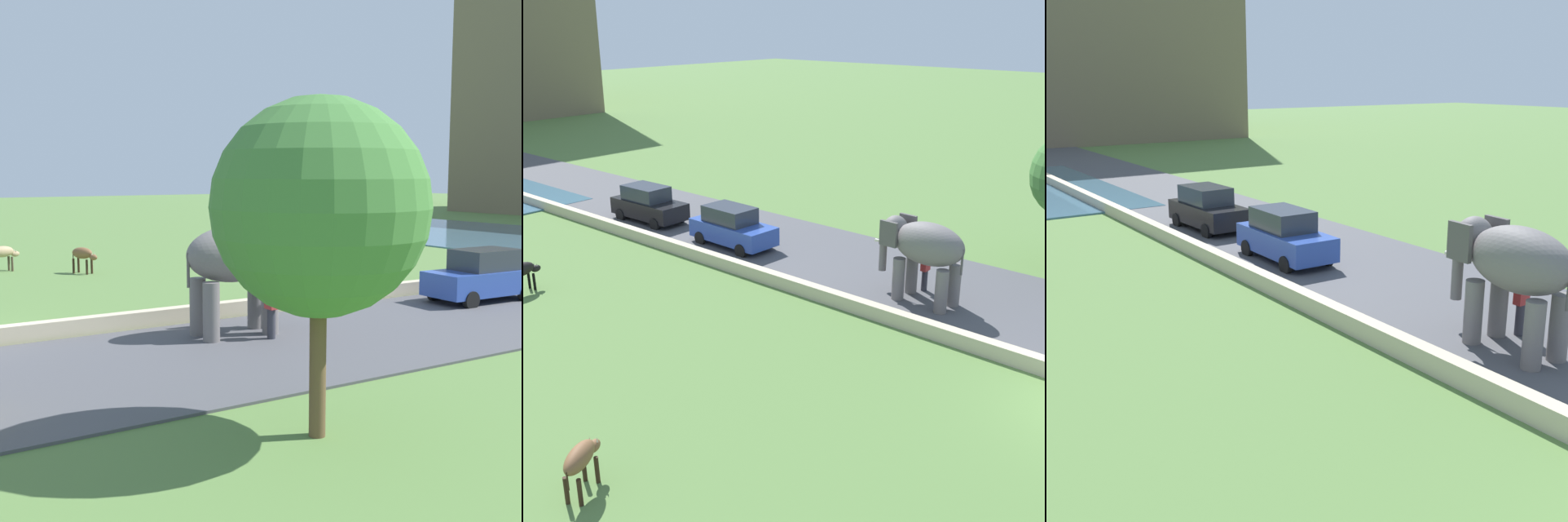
% 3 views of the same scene
% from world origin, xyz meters
% --- Properties ---
extents(road_surface, '(7.00, 120.00, 0.06)m').
position_xyz_m(road_surface, '(5.00, 20.00, 0.03)').
color(road_surface, '#4C4C51').
rests_on(road_surface, ground).
extents(barrier_wall, '(0.40, 110.00, 0.50)m').
position_xyz_m(barrier_wall, '(1.20, 18.00, 0.25)').
color(barrier_wall, beige).
rests_on(barrier_wall, ground).
extents(elephant, '(1.51, 3.49, 2.99)m').
position_xyz_m(elephant, '(3.43, 7.25, 2.04)').
color(elephant, slate).
rests_on(elephant, ground).
extents(person_beside_elephant, '(0.36, 0.22, 1.63)m').
position_xyz_m(person_beside_elephant, '(4.37, 7.61, 0.87)').
color(person_beside_elephant, '#33333D').
rests_on(person_beside_elephant, ground).
extents(car_black, '(1.88, 4.05, 1.80)m').
position_xyz_m(car_black, '(3.42, 22.62, 0.90)').
color(car_black, black).
rests_on(car_black, ground).
extents(car_blue, '(1.86, 4.04, 1.80)m').
position_xyz_m(car_blue, '(3.43, 16.74, 0.90)').
color(car_blue, '#2D4CA8').
rests_on(car_blue, ground).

